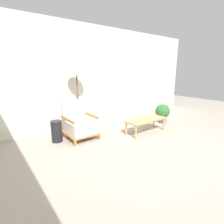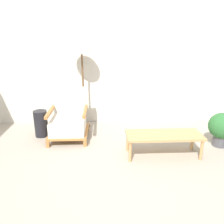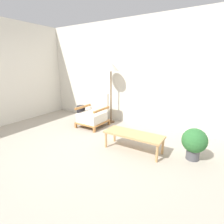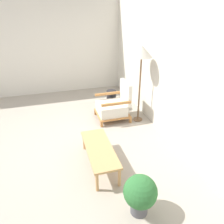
# 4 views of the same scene
# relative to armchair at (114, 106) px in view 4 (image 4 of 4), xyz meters

# --- Properties ---
(ground_plane) EXTENTS (14.00, 14.00, 0.00)m
(ground_plane) POSITION_rel_armchair_xyz_m (0.83, -1.36, -0.31)
(ground_plane) COLOR #A89E8E
(wall_back) EXTENTS (8.00, 0.06, 2.70)m
(wall_back) POSITION_rel_armchair_xyz_m (0.83, 0.78, 1.04)
(wall_back) COLOR silver
(wall_back) RESTS_ON ground_plane
(wall_left) EXTENTS (0.06, 8.00, 2.70)m
(wall_left) POSITION_rel_armchair_xyz_m (-2.07, -0.86, 1.04)
(wall_left) COLOR silver
(wall_left) RESTS_ON ground_plane
(armchair) EXTENTS (0.65, 0.70, 0.84)m
(armchair) POSITION_rel_armchair_xyz_m (0.00, 0.00, 0.00)
(armchair) COLOR #B2753D
(armchair) RESTS_ON ground_plane
(floor_lamp) EXTENTS (0.43, 0.43, 1.64)m
(floor_lamp) POSITION_rel_armchair_xyz_m (0.23, 0.49, 1.15)
(floor_lamp) COLOR brown
(floor_lamp) RESTS_ON ground_plane
(coffee_table) EXTENTS (1.10, 0.40, 0.34)m
(coffee_table) POSITION_rel_armchair_xyz_m (1.48, -0.70, -0.01)
(coffee_table) COLOR tan
(coffee_table) RESTS_ON ground_plane
(vase) EXTENTS (0.23, 0.23, 0.47)m
(vase) POSITION_rel_armchair_xyz_m (-0.51, 0.09, -0.08)
(vase) COLOR black
(vase) RESTS_ON ground_plane
(potted_plant) EXTENTS (0.42, 0.42, 0.56)m
(potted_plant) POSITION_rel_armchair_xyz_m (2.48, -0.44, 0.01)
(potted_plant) COLOR #4C4C51
(potted_plant) RESTS_ON ground_plane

